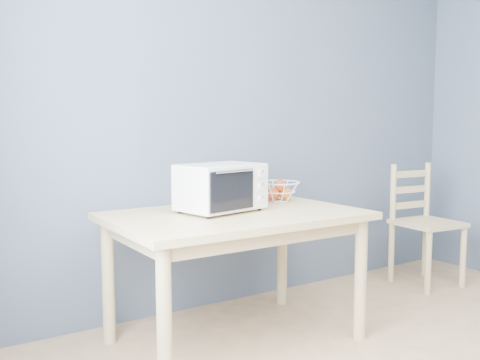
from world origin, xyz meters
TOP-DOWN VIEW (x-y plane):
  - dining_table at (-0.54, 1.63)m, footprint 1.40×0.90m
  - toaster_oven at (-0.61, 1.69)m, footprint 0.52×0.42m
  - fruit_basket at (-0.07, 1.84)m, footprint 0.35×0.35m
  - dining_chair at (1.31, 1.78)m, footprint 0.47×0.47m

SIDE VIEW (x-z plane):
  - dining_chair at x=1.31m, z-range -0.01..0.93m
  - dining_table at x=-0.54m, z-range 0.27..1.02m
  - fruit_basket at x=-0.07m, z-range 0.75..0.89m
  - toaster_oven at x=-0.61m, z-range 0.76..1.03m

